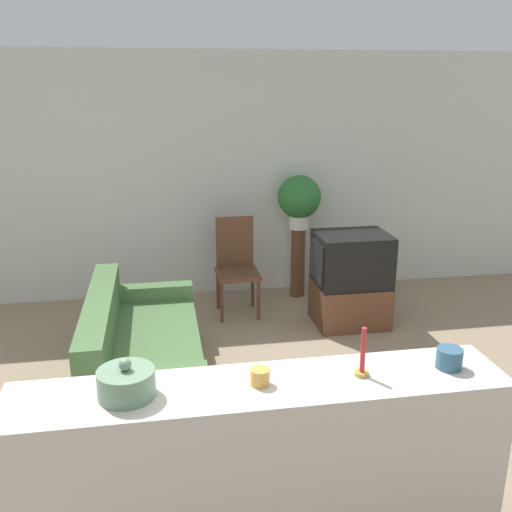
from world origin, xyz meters
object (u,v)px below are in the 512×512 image
Objects in this scene: wooden_chair at (236,262)px; television at (351,259)px; potted_plant at (299,198)px; couch at (141,355)px; decorative_bowl at (126,383)px.

television is at bearing -25.05° from wooden_chair.
wooden_chair is at bearing -155.26° from potted_plant.
couch is 2.63m from potted_plant.
decorative_bowl is at bearing -89.24° from couch.
wooden_chair is (-1.08, 0.51, -0.14)m from television.
decorative_bowl is (0.03, -1.89, 0.81)m from couch.
television is 3.51m from decorative_bowl.
decorative_bowl is (-2.04, -2.83, 0.41)m from television.
potted_plant reaches higher than decorative_bowl.
decorative_bowl is at bearing -125.73° from television.
television is 1.21× the size of potted_plant.
couch is 2.30m from television.
wooden_chair reaches higher than television.
decorative_bowl reaches higher than television.
wooden_chair is 1.02m from potted_plant.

